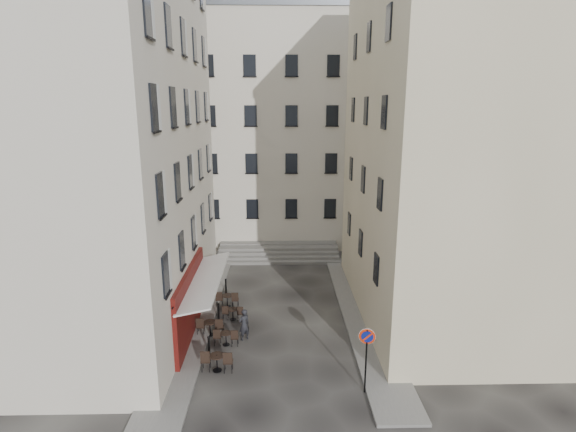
{
  "coord_description": "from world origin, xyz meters",
  "views": [
    {
      "loc": [
        -0.01,
        -19.73,
        11.34
      ],
      "look_at": [
        0.52,
        4.0,
        5.4
      ],
      "focal_mm": 28.0,
      "sensor_mm": 36.0,
      "label": 1
    }
  ],
  "objects_px": {
    "no_parking_sign": "(367,348)",
    "bistro_table_a": "(217,361)",
    "bistro_table_b": "(226,337)",
    "pedestrian": "(244,325)"
  },
  "relations": [
    {
      "from": "no_parking_sign",
      "to": "bistro_table_a",
      "type": "relative_size",
      "value": 2.02
    },
    {
      "from": "bistro_table_a",
      "to": "no_parking_sign",
      "type": "bearing_deg",
      "value": -14.7
    },
    {
      "from": "bistro_table_a",
      "to": "bistro_table_b",
      "type": "height_order",
      "value": "bistro_table_a"
    },
    {
      "from": "bistro_table_a",
      "to": "bistro_table_b",
      "type": "bearing_deg",
      "value": 86.07
    },
    {
      "from": "no_parking_sign",
      "to": "pedestrian",
      "type": "xyz_separation_m",
      "value": [
        -5.17,
        4.31,
        -1.18
      ]
    },
    {
      "from": "bistro_table_a",
      "to": "pedestrian",
      "type": "height_order",
      "value": "pedestrian"
    },
    {
      "from": "no_parking_sign",
      "to": "bistro_table_b",
      "type": "height_order",
      "value": "no_parking_sign"
    },
    {
      "from": "bistro_table_a",
      "to": "bistro_table_b",
      "type": "distance_m",
      "value": 2.16
    },
    {
      "from": "no_parking_sign",
      "to": "pedestrian",
      "type": "distance_m",
      "value": 6.83
    },
    {
      "from": "bistro_table_a",
      "to": "pedestrian",
      "type": "distance_m",
      "value": 2.89
    }
  ]
}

